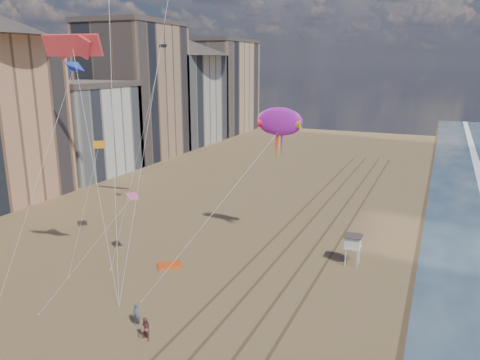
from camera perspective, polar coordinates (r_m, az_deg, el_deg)
name	(u,v)px	position (r m, az deg, el deg)	size (l,w,h in m)	color
wet_sand	(459,253)	(57.17, 25.17, -8.08)	(260.00, 260.00, 0.00)	#42301E
tracks	(288,263)	(49.71, 5.87, -10.05)	(7.68, 120.00, 0.01)	brown
buildings	(118,97)	(100.41, -14.70, 9.81)	(34.72, 131.35, 29.00)	#C6B284
lifeguard_stand	(353,242)	(49.59, 13.63, -7.38)	(1.77, 1.77, 3.19)	silver
grounded_kite	(170,265)	(49.25, -8.58, -10.21)	(2.42, 1.54, 0.27)	#EA4A13
show_kite	(279,122)	(50.02, 4.84, 7.07)	(5.78, 8.85, 22.26)	#AE1CB6
kite_flyer_a	(137,314)	(39.33, -12.46, -15.72)	(0.69, 0.45, 1.89)	#515A68
kite_flyer_b	(146,329)	(37.42, -11.42, -17.41)	(0.88, 0.68, 1.80)	brown
small_kites	(112,119)	(47.70, -15.34, 7.14)	(7.11, 17.46, 15.21)	orange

